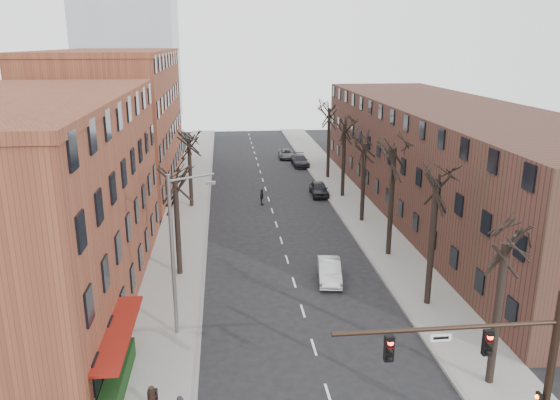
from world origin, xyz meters
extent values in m
cube|color=gray|center=(-8.00, 35.00, 0.07)|extent=(4.00, 90.00, 0.15)
cube|color=gray|center=(8.00, 35.00, 0.07)|extent=(4.00, 90.00, 0.15)
cube|color=brown|center=(-16.00, 15.00, 6.00)|extent=(12.00, 26.00, 12.00)
cube|color=brown|center=(-16.00, 44.00, 7.00)|extent=(12.00, 28.00, 14.00)
cube|color=#472621|center=(16.00, 30.00, 5.00)|extent=(12.00, 50.00, 10.00)
cube|color=maroon|center=(-9.40, 6.00, 0.00)|extent=(1.20, 7.00, 0.15)
cube|color=#163613|center=(-9.50, 5.00, 0.65)|extent=(0.80, 6.00, 1.00)
cylinder|color=black|center=(7.00, -1.00, 3.60)|extent=(0.28, 0.28, 7.20)
cylinder|color=black|center=(3.00, -1.00, 6.00)|extent=(8.00, 0.16, 0.16)
cube|color=black|center=(4.50, -1.00, 5.35)|extent=(0.32, 0.22, 0.95)
cube|color=black|center=(1.00, -1.00, 5.35)|extent=(0.32, 0.22, 0.95)
cube|color=silver|center=(2.80, -1.00, 5.65)|extent=(0.75, 0.04, 0.28)
cube|color=black|center=(6.72, -1.00, 3.00)|extent=(0.12, 0.30, 0.30)
cylinder|color=slate|center=(-7.20, 10.00, 4.50)|extent=(0.20, 0.20, 9.00)
cylinder|color=slate|center=(-6.10, 10.00, 8.80)|extent=(2.39, 0.12, 0.46)
cube|color=slate|center=(-5.10, 10.00, 8.50)|extent=(0.50, 0.22, 0.14)
imported|color=silver|center=(2.38, 16.09, 0.68)|extent=(1.97, 4.31, 1.37)
imported|color=black|center=(5.30, 36.80, 0.72)|extent=(1.78, 4.24, 1.43)
imported|color=black|center=(5.30, 50.83, 0.69)|extent=(2.00, 4.79, 1.38)
imported|color=#4F5156|center=(4.09, 55.81, 0.59)|extent=(2.19, 4.36, 1.19)
imported|color=black|center=(-0.83, 34.03, 0.79)|extent=(0.56, 0.98, 1.58)
camera|label=1|loc=(-4.39, -16.87, 15.37)|focal=35.00mm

